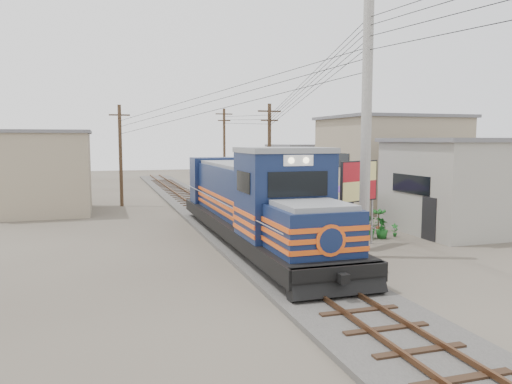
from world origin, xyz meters
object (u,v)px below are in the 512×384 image
object	(u,v)px
locomotive	(253,204)
billboard	(359,183)
market_umbrella	(350,186)
vendor	(351,210)

from	to	relation	value
locomotive	billboard	distance (m)	4.68
billboard	market_umbrella	size ratio (longest dim) A/B	1.36
billboard	vendor	size ratio (longest dim) A/B	2.30
locomotive	vendor	xyz separation A→B (m)	(6.59, 3.27, -1.01)
billboard	vendor	xyz separation A→B (m)	(2.39, 5.10, -1.95)
market_umbrella	vendor	xyz separation A→B (m)	(0.40, 0.59, -1.40)
locomotive	billboard	bearing A→B (deg)	-23.55
billboard	locomotive	bearing A→B (deg)	132.18
locomotive	market_umbrella	world-z (taller)	locomotive
vendor	billboard	bearing A→B (deg)	22.54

